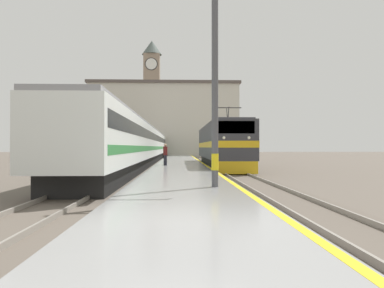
{
  "coord_description": "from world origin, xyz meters",
  "views": [
    {
      "loc": [
        -0.18,
        -7.46,
        1.8
      ],
      "look_at": [
        1.01,
        25.76,
        2.07
      ],
      "focal_mm": 35.0,
      "sensor_mm": 36.0,
      "label": 1
    }
  ],
  "objects_px": {
    "locomotive_train": "(221,145)",
    "clock_tower": "(152,95)",
    "passenger_train": "(142,145)",
    "catenary_mast": "(218,64)",
    "person_on_platform": "(165,154)"
  },
  "relations": [
    {
      "from": "locomotive_train",
      "to": "catenary_mast",
      "type": "bearing_deg",
      "value": -96.97
    },
    {
      "from": "locomotive_train",
      "to": "passenger_train",
      "type": "relative_size",
      "value": 0.31
    },
    {
      "from": "passenger_train",
      "to": "person_on_platform",
      "type": "relative_size",
      "value": 31.75
    },
    {
      "from": "locomotive_train",
      "to": "passenger_train",
      "type": "bearing_deg",
      "value": 137.52
    },
    {
      "from": "clock_tower",
      "to": "passenger_train",
      "type": "bearing_deg",
      "value": -87.3
    },
    {
      "from": "locomotive_train",
      "to": "passenger_train",
      "type": "height_order",
      "value": "locomotive_train"
    },
    {
      "from": "catenary_mast",
      "to": "passenger_train",
      "type": "bearing_deg",
      "value": 101.62
    },
    {
      "from": "locomotive_train",
      "to": "person_on_platform",
      "type": "height_order",
      "value": "locomotive_train"
    },
    {
      "from": "locomotive_train",
      "to": "clock_tower",
      "type": "distance_m",
      "value": 50.39
    },
    {
      "from": "clock_tower",
      "to": "locomotive_train",
      "type": "bearing_deg",
      "value": -79.0
    },
    {
      "from": "locomotive_train",
      "to": "clock_tower",
      "type": "bearing_deg",
      "value": 101.0
    },
    {
      "from": "person_on_platform",
      "to": "locomotive_train",
      "type": "bearing_deg",
      "value": 28.69
    },
    {
      "from": "catenary_mast",
      "to": "person_on_platform",
      "type": "relative_size",
      "value": 5.23
    },
    {
      "from": "person_on_platform",
      "to": "clock_tower",
      "type": "bearing_deg",
      "value": 95.27
    },
    {
      "from": "person_on_platform",
      "to": "clock_tower",
      "type": "xyz_separation_m",
      "value": [
        -4.69,
        50.82,
        11.77
      ]
    }
  ]
}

